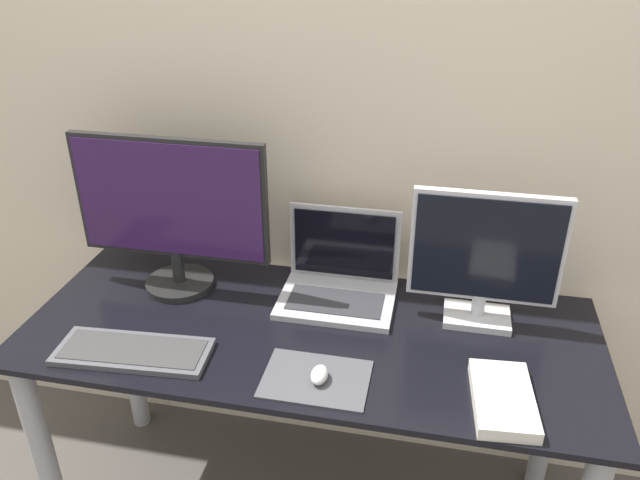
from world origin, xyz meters
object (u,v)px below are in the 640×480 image
laptop (340,277)px  keyboard (133,352)px  monitor_left (171,210)px  mouse (319,375)px  book (503,399)px  monitor_right (485,257)px

laptop → keyboard: size_ratio=0.82×
monitor_left → mouse: size_ratio=8.57×
laptop → book: (0.45, -0.38, -0.05)m
monitor_right → book: size_ratio=1.59×
laptop → mouse: laptop is taller
monitor_left → laptop: bearing=5.7°
monitor_left → laptop: monitor_left is taller
monitor_right → laptop: (-0.39, 0.05, -0.14)m
monitor_left → book: monitor_left is taller
mouse → laptop: bearing=93.1°
keyboard → mouse: 0.49m
monitor_left → book: (0.93, -0.33, -0.23)m
mouse → book: bearing=1.3°
monitor_left → monitor_right: 0.87m
mouse → monitor_left: bearing=145.7°
monitor_left → laptop: (0.48, 0.05, -0.19)m
keyboard → mouse: size_ratio=6.07×
laptop → monitor_right: bearing=-6.9°
keyboard → book: book is taller
monitor_left → keyboard: size_ratio=1.41×
monitor_left → book: 1.01m
book → laptop: bearing=139.7°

